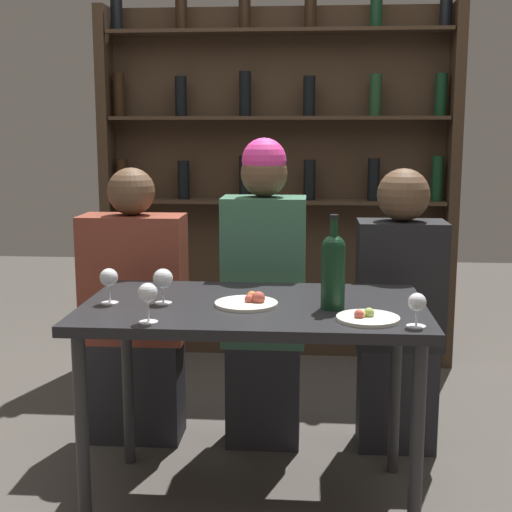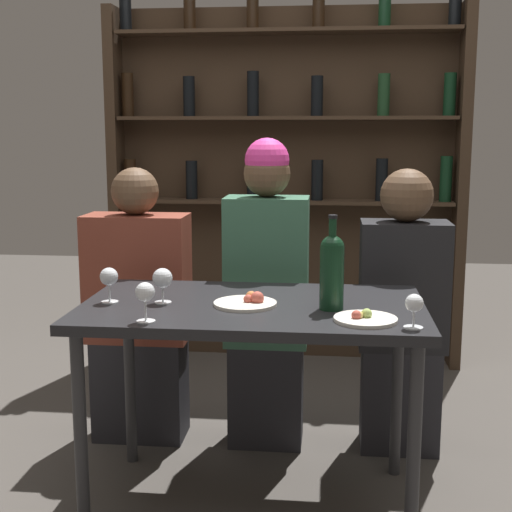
{
  "view_description": "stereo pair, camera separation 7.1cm",
  "coord_description": "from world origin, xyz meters",
  "views": [
    {
      "loc": [
        0.19,
        -2.42,
        1.35
      ],
      "look_at": [
        0.0,
        0.11,
        0.91
      ],
      "focal_mm": 50.0,
      "sensor_mm": 36.0,
      "label": 1
    },
    {
      "loc": [
        0.26,
        -2.41,
        1.35
      ],
      "look_at": [
        0.0,
        0.11,
        0.91
      ],
      "focal_mm": 50.0,
      "sensor_mm": 36.0,
      "label": 2
    }
  ],
  "objects": [
    {
      "name": "ground_plane",
      "position": [
        0.0,
        0.0,
        0.0
      ],
      "size": [
        10.0,
        10.0,
        0.0
      ],
      "primitive_type": "plane",
      "color": "#47423D"
    },
    {
      "name": "wine_rack_wall",
      "position": [
        0.0,
        1.73,
        1.12
      ],
      "size": [
        2.04,
        0.21,
        2.16
      ],
      "color": "#38281C",
      "rests_on": "ground_plane"
    },
    {
      "name": "food_plate_1",
      "position": [
        -0.02,
        -0.03,
        0.77
      ],
      "size": [
        0.22,
        0.22,
        0.05
      ],
      "color": "silver",
      "rests_on": "dining_table"
    },
    {
      "name": "dining_table",
      "position": [
        0.0,
        0.0,
        0.68
      ],
      "size": [
        1.19,
        0.7,
        0.76
      ],
      "color": "black",
      "rests_on": "ground_plane"
    },
    {
      "name": "seated_person_center",
      "position": [
        0.0,
        0.54,
        0.65
      ],
      "size": [
        0.35,
        0.22,
        1.32
      ],
      "color": "#26262B",
      "rests_on": "ground_plane"
    },
    {
      "name": "wine_glass_1",
      "position": [
        -0.5,
        -0.04,
        0.84
      ],
      "size": [
        0.06,
        0.06,
        0.13
      ],
      "color": "silver",
      "rests_on": "dining_table"
    },
    {
      "name": "wine_glass_0",
      "position": [
        -0.31,
        -0.03,
        0.84
      ],
      "size": [
        0.07,
        0.07,
        0.12
      ],
      "color": "silver",
      "rests_on": "dining_table"
    },
    {
      "name": "wine_glass_3",
      "position": [
        0.52,
        -0.26,
        0.83
      ],
      "size": [
        0.06,
        0.06,
        0.11
      ],
      "color": "silver",
      "rests_on": "dining_table"
    },
    {
      "name": "seated_person_right",
      "position": [
        0.57,
        0.54,
        0.58
      ],
      "size": [
        0.36,
        0.22,
        1.2
      ],
      "color": "#26262B",
      "rests_on": "ground_plane"
    },
    {
      "name": "wine_bottle",
      "position": [
        0.27,
        -0.05,
        0.9
      ],
      "size": [
        0.08,
        0.08,
        0.32
      ],
      "color": "black",
      "rests_on": "dining_table"
    },
    {
      "name": "food_plate_0",
      "position": [
        0.38,
        -0.2,
        0.77
      ],
      "size": [
        0.2,
        0.2,
        0.04
      ],
      "color": "silver",
      "rests_on": "dining_table"
    },
    {
      "name": "seated_person_left",
      "position": [
        -0.56,
        0.54,
        0.56
      ],
      "size": [
        0.44,
        0.22,
        1.2
      ],
      "color": "#26262B",
      "rests_on": "ground_plane"
    },
    {
      "name": "wine_glass_2",
      "position": [
        -0.31,
        -0.28,
        0.85
      ],
      "size": [
        0.06,
        0.06,
        0.13
      ],
      "color": "silver",
      "rests_on": "dining_table"
    }
  ]
}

